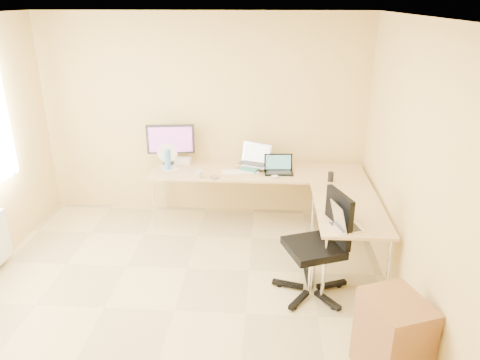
# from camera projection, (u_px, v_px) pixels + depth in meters

# --- Properties ---
(floor) EXTENTS (4.50, 4.50, 0.00)m
(floor) POSITION_uv_depth(u_px,v_px,m) (174.00, 311.00, 4.27)
(floor) COLOR tan
(floor) RESTS_ON ground
(ceiling) EXTENTS (4.50, 4.50, 0.00)m
(ceiling) POSITION_uv_depth(u_px,v_px,m) (155.00, 18.00, 3.30)
(ceiling) COLOR white
(ceiling) RESTS_ON ground
(wall_back) EXTENTS (4.50, 0.00, 4.50)m
(wall_back) POSITION_uv_depth(u_px,v_px,m) (203.00, 117.00, 5.86)
(wall_back) COLOR #DFBE68
(wall_back) RESTS_ON ground
(wall_right) EXTENTS (0.00, 4.50, 4.50)m
(wall_right) POSITION_uv_depth(u_px,v_px,m) (423.00, 190.00, 3.66)
(wall_right) COLOR #DFBE68
(wall_right) RESTS_ON ground
(desk_main) EXTENTS (2.65, 0.70, 0.73)m
(desk_main) POSITION_uv_depth(u_px,v_px,m) (257.00, 197.00, 5.80)
(desk_main) COLOR tan
(desk_main) RESTS_ON ground
(desk_return) EXTENTS (0.70, 1.30, 0.73)m
(desk_return) POSITION_uv_depth(u_px,v_px,m) (346.00, 238.00, 4.82)
(desk_return) COLOR tan
(desk_return) RESTS_ON ground
(monitor) EXTENTS (0.63, 0.27, 0.52)m
(monitor) POSITION_uv_depth(u_px,v_px,m) (171.00, 144.00, 5.82)
(monitor) COLOR #242424
(monitor) RESTS_ON desk_main
(book_stack) EXTENTS (0.29, 0.34, 0.05)m
(book_stack) POSITION_uv_depth(u_px,v_px,m) (252.00, 168.00, 5.69)
(book_stack) COLOR #2E796C
(book_stack) RESTS_ON desk_main
(laptop_center) EXTENTS (0.47, 0.42, 0.25)m
(laptop_center) POSITION_uv_depth(u_px,v_px,m) (254.00, 155.00, 5.68)
(laptop_center) COLOR #AAA6C1
(laptop_center) RESTS_ON desk_main
(laptop_black) EXTENTS (0.37, 0.28, 0.22)m
(laptop_black) POSITION_uv_depth(u_px,v_px,m) (279.00, 165.00, 5.54)
(laptop_black) COLOR black
(laptop_black) RESTS_ON desk_main
(keyboard) EXTENTS (0.47, 0.18, 0.02)m
(keyboard) POSITION_uv_depth(u_px,v_px,m) (240.00, 172.00, 5.60)
(keyboard) COLOR white
(keyboard) RESTS_ON desk_main
(mouse) EXTENTS (0.10, 0.07, 0.03)m
(mouse) POSITION_uv_depth(u_px,v_px,m) (275.00, 176.00, 5.43)
(mouse) COLOR silver
(mouse) RESTS_ON desk_main
(mug) EXTENTS (0.14, 0.14, 0.10)m
(mug) POSITION_uv_depth(u_px,v_px,m) (199.00, 174.00, 5.41)
(mug) COLOR silver
(mug) RESTS_ON desk_main
(cd_stack) EXTENTS (0.12, 0.12, 0.03)m
(cd_stack) POSITION_uv_depth(u_px,v_px,m) (215.00, 177.00, 5.41)
(cd_stack) COLOR #A5A6BF
(cd_stack) RESTS_ON desk_main
(water_bottle) EXTENTS (0.10, 0.10, 0.27)m
(water_bottle) POSITION_uv_depth(u_px,v_px,m) (167.00, 160.00, 5.64)
(water_bottle) COLOR #468EC3
(water_bottle) RESTS_ON desk_main
(papers) EXTENTS (0.29, 0.32, 0.01)m
(papers) POSITION_uv_depth(u_px,v_px,m) (169.00, 167.00, 5.76)
(papers) COLOR silver
(papers) RESTS_ON desk_main
(white_box) EXTENTS (0.21, 0.15, 0.07)m
(white_box) POSITION_uv_depth(u_px,v_px,m) (183.00, 161.00, 5.89)
(white_box) COLOR white
(white_box) RESTS_ON desk_main
(desk_fan) EXTENTS (0.29, 0.29, 0.31)m
(desk_fan) POSITION_uv_depth(u_px,v_px,m) (168.00, 156.00, 5.69)
(desk_fan) COLOR white
(desk_fan) RESTS_ON desk_main
(black_cup) EXTENTS (0.08, 0.08, 0.11)m
(black_cup) POSITION_uv_depth(u_px,v_px,m) (331.00, 177.00, 5.32)
(black_cup) COLOR black
(black_cup) RESTS_ON desk_main
(laptop_return) EXTENTS (0.38, 0.33, 0.21)m
(laptop_return) POSITION_uv_depth(u_px,v_px,m) (348.00, 218.00, 4.21)
(laptop_return) COLOR silver
(laptop_return) RESTS_ON desk_return
(office_chair) EXTENTS (0.82, 0.82, 1.06)m
(office_chair) POSITION_uv_depth(u_px,v_px,m) (313.00, 249.00, 4.35)
(office_chair) COLOR black
(office_chair) RESTS_ON ground
(cabinet) EXTENTS (0.55, 0.60, 0.68)m
(cabinet) POSITION_uv_depth(u_px,v_px,m) (393.00, 338.00, 3.41)
(cabinet) COLOR brown
(cabinet) RESTS_ON ground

